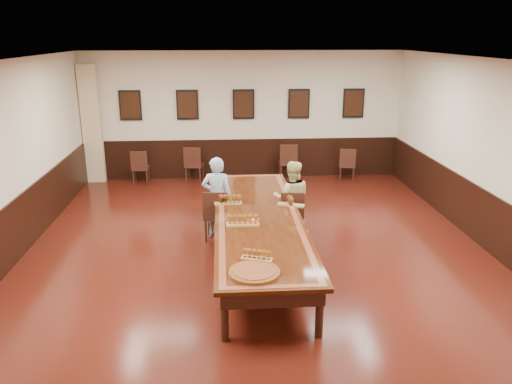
{
  "coord_description": "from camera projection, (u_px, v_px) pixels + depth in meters",
  "views": [
    {
      "loc": [
        -0.57,
        -7.61,
        3.59
      ],
      "look_at": [
        0.0,
        0.5,
        1.0
      ],
      "focal_mm": 35.0,
      "sensor_mm": 36.0,
      "label": 1
    }
  ],
  "objects": [
    {
      "name": "wall_right",
      "position": [
        503.0,
        161.0,
        8.14
      ],
      "size": [
        0.02,
        10.0,
        3.2
      ],
      "primitive_type": "cube",
      "color": "beige",
      "rests_on": "floor"
    },
    {
      "name": "wainscoting",
      "position": [
        258.0,
        230.0,
        8.21
      ],
      "size": [
        8.0,
        10.0,
        1.0
      ],
      "color": "black",
      "rests_on": "floor"
    },
    {
      "name": "person_woman",
      "position": [
        292.0,
        198.0,
        9.14
      ],
      "size": [
        0.74,
        0.6,
        1.41
      ],
      "primitive_type": "imported",
      "rotation": [
        0.0,
        0.0,
        3.05
      ],
      "color": "beige",
      "rests_on": "floor"
    },
    {
      "name": "flight_b",
      "position": [
        291.0,
        201.0,
        8.58
      ],
      "size": [
        0.48,
        0.3,
        0.17
      ],
      "color": "olive",
      "rests_on": "conference_table"
    },
    {
      "name": "conference_table",
      "position": [
        258.0,
        224.0,
        8.17
      ],
      "size": [
        1.4,
        5.0,
        0.76
      ],
      "color": "black",
      "rests_on": "floor"
    },
    {
      "name": "spare_chair_a",
      "position": [
        141.0,
        167.0,
        12.36
      ],
      "size": [
        0.41,
        0.44,
        0.87
      ],
      "primitive_type": null,
      "rotation": [
        0.0,
        0.0,
        3.15
      ],
      "color": "#331A16",
      "rests_on": "floor"
    },
    {
      "name": "spare_chair_c",
      "position": [
        288.0,
        161.0,
        12.71
      ],
      "size": [
        0.46,
        0.5,
        0.95
      ],
      "primitive_type": null,
      "rotation": [
        0.0,
        0.0,
        3.12
      ],
      "color": "#331A16",
      "rests_on": "floor"
    },
    {
      "name": "chair_man",
      "position": [
        217.0,
        214.0,
        9.03
      ],
      "size": [
        0.5,
        0.53,
        0.94
      ],
      "primitive_type": null,
      "rotation": [
        0.0,
        0.0,
        3.02
      ],
      "color": "#331A16",
      "rests_on": "floor"
    },
    {
      "name": "posters",
      "position": [
        244.0,
        104.0,
        12.48
      ],
      "size": [
        6.14,
        0.04,
        0.74
      ],
      "color": "black",
      "rests_on": "wall_back"
    },
    {
      "name": "flight_c",
      "position": [
        243.0,
        220.0,
        7.7
      ],
      "size": [
        0.51,
        0.16,
        0.19
      ],
      "color": "olive",
      "rests_on": "conference_table"
    },
    {
      "name": "red_plate_grp",
      "position": [
        253.0,
        219.0,
        7.95
      ],
      "size": [
        0.22,
        0.22,
        0.03
      ],
      "color": "red",
      "rests_on": "conference_table"
    },
    {
      "name": "spare_chair_d",
      "position": [
        347.0,
        164.0,
        12.67
      ],
      "size": [
        0.5,
        0.52,
        0.85
      ],
      "primitive_type": null,
      "rotation": [
        0.0,
        0.0,
        2.88
      ],
      "color": "#331A16",
      "rests_on": "floor"
    },
    {
      "name": "wall_back",
      "position": [
        244.0,
        116.0,
        12.64
      ],
      "size": [
        8.0,
        0.02,
        3.2
      ],
      "primitive_type": "cube",
      "color": "beige",
      "rests_on": "floor"
    },
    {
      "name": "flight_a",
      "position": [
        229.0,
        199.0,
        8.67
      ],
      "size": [
        0.49,
        0.15,
        0.18
      ],
      "color": "olive",
      "rests_on": "conference_table"
    },
    {
      "name": "curtain",
      "position": [
        92.0,
        125.0,
        12.25
      ],
      "size": [
        0.45,
        0.18,
        2.9
      ],
      "primitive_type": "cube",
      "color": "#C7B489",
      "rests_on": "floor"
    },
    {
      "name": "wall_front",
      "position": [
        318.0,
        367.0,
        3.11
      ],
      "size": [
        8.0,
        0.02,
        3.2
      ],
      "primitive_type": "cube",
      "color": "beige",
      "rests_on": "floor"
    },
    {
      "name": "carved_platter",
      "position": [
        254.0,
        272.0,
        6.16
      ],
      "size": [
        0.76,
        0.76,
        0.05
      ],
      "color": "#542E10",
      "rests_on": "conference_table"
    },
    {
      "name": "chair_woman",
      "position": [
        292.0,
        213.0,
        9.13
      ],
      "size": [
        0.46,
        0.49,
        0.9
      ],
      "primitive_type": null,
      "rotation": [
        0.0,
        0.0,
        3.05
      ],
      "color": "#331A16",
      "rests_on": "floor"
    },
    {
      "name": "pink_phone",
      "position": [
        292.0,
        208.0,
        8.5
      ],
      "size": [
        0.1,
        0.16,
        0.01
      ],
      "primitive_type": "cube",
      "rotation": [
        0.0,
        0.0,
        0.15
      ],
      "color": "#E04A68",
      "rests_on": "conference_table"
    },
    {
      "name": "floor",
      "position": [
        258.0,
        258.0,
        8.36
      ],
      "size": [
        8.0,
        10.0,
        0.02
      ],
      "primitive_type": "cube",
      "color": "black",
      "rests_on": "ground"
    },
    {
      "name": "ceiling",
      "position": [
        258.0,
        60.0,
        7.39
      ],
      "size": [
        8.0,
        10.0,
        0.02
      ],
      "primitive_type": "cube",
      "color": "white",
      "rests_on": "floor"
    },
    {
      "name": "flight_d",
      "position": [
        257.0,
        255.0,
        6.53
      ],
      "size": [
        0.43,
        0.25,
        0.15
      ],
      "color": "olive",
      "rests_on": "conference_table"
    },
    {
      "name": "person_man",
      "position": [
        217.0,
        197.0,
        9.04
      ],
      "size": [
        0.59,
        0.43,
        1.51
      ],
      "primitive_type": "imported",
      "rotation": [
        0.0,
        0.0,
        3.02
      ],
      "color": "#4F93C6",
      "rests_on": "floor"
    },
    {
      "name": "spare_chair_b",
      "position": [
        194.0,
        164.0,
        12.54
      ],
      "size": [
        0.51,
        0.54,
        0.92
      ],
      "primitive_type": null,
      "rotation": [
        0.0,
        0.0,
        2.95
      ],
      "color": "#331A16",
      "rests_on": "floor"
    }
  ]
}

